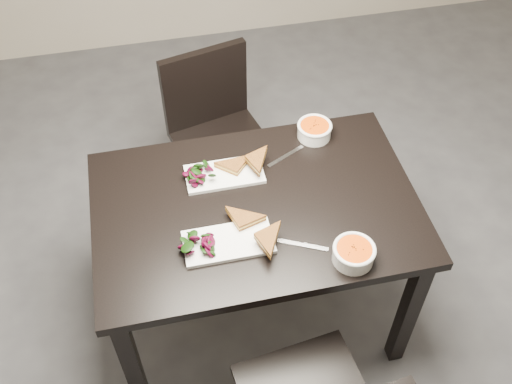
# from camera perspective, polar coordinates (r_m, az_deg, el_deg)

# --- Properties ---
(ground) EXTENTS (5.00, 5.00, 0.00)m
(ground) POSITION_cam_1_polar(r_m,az_deg,el_deg) (2.70, 0.85, -15.71)
(ground) COLOR #47474C
(ground) RESTS_ON ground
(table) EXTENTS (1.20, 0.80, 0.75)m
(table) POSITION_cam_1_polar(r_m,az_deg,el_deg) (2.28, 0.00, -2.82)
(table) COLOR black
(table) RESTS_ON ground
(chair_far) EXTENTS (0.51, 0.51, 0.85)m
(chair_far) POSITION_cam_1_polar(r_m,az_deg,el_deg) (2.90, -3.82, 6.15)
(chair_far) COLOR black
(chair_far) RESTS_ON ground
(plate_near) EXTENTS (0.31, 0.16, 0.02)m
(plate_near) POSITION_cam_1_polar(r_m,az_deg,el_deg) (2.09, -2.64, -4.79)
(plate_near) COLOR white
(plate_near) RESTS_ON table
(sandwich_near) EXTENTS (0.18, 0.16, 0.05)m
(sandwich_near) POSITION_cam_1_polar(r_m,az_deg,el_deg) (2.08, -0.99, -3.62)
(sandwich_near) COLOR #91571E
(sandwich_near) RESTS_ON plate_near
(salad_near) EXTENTS (0.10, 0.09, 0.04)m
(salad_near) POSITION_cam_1_polar(r_m,az_deg,el_deg) (2.06, -5.41, -4.76)
(salad_near) COLOR black
(salad_near) RESTS_ON plate_near
(soup_bowl_near) EXTENTS (0.15, 0.15, 0.07)m
(soup_bowl_near) POSITION_cam_1_polar(r_m,az_deg,el_deg) (2.05, 9.28, -5.74)
(soup_bowl_near) COLOR white
(soup_bowl_near) RESTS_ON table
(cutlery_near) EXTENTS (0.17, 0.09, 0.00)m
(cutlery_near) POSITION_cam_1_polar(r_m,az_deg,el_deg) (2.10, 4.46, -5.04)
(cutlery_near) COLOR silver
(cutlery_near) RESTS_ON table
(plate_far) EXTENTS (0.30, 0.15, 0.01)m
(plate_far) POSITION_cam_1_polar(r_m,az_deg,el_deg) (2.30, -3.02, 1.69)
(plate_far) COLOR white
(plate_far) RESTS_ON table
(sandwich_far) EXTENTS (0.18, 0.19, 0.05)m
(sandwich_far) POSITION_cam_1_polar(r_m,az_deg,el_deg) (2.28, -1.38, 2.23)
(sandwich_far) COLOR #91571E
(sandwich_far) RESTS_ON plate_far
(salad_far) EXTENTS (0.09, 0.08, 0.04)m
(salad_far) POSITION_cam_1_polar(r_m,az_deg,el_deg) (2.28, -5.53, 1.78)
(salad_far) COLOR black
(salad_far) RESTS_ON plate_far
(soup_bowl_far) EXTENTS (0.14, 0.14, 0.06)m
(soup_bowl_far) POSITION_cam_1_polar(r_m,az_deg,el_deg) (2.45, 5.57, 5.93)
(soup_bowl_far) COLOR white
(soup_bowl_far) RESTS_ON table
(cutlery_far) EXTENTS (0.17, 0.09, 0.00)m
(cutlery_far) POSITION_cam_1_polar(r_m,az_deg,el_deg) (2.38, 2.83, 3.42)
(cutlery_far) COLOR silver
(cutlery_far) RESTS_ON table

